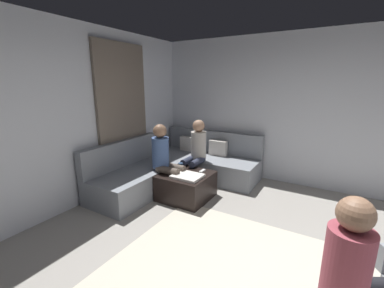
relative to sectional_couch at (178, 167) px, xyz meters
name	(u,v)px	position (x,y,z in m)	size (l,w,h in m)	color
wall_back	(311,112)	(2.08, 1.06, 1.07)	(6.00, 0.12, 2.70)	silver
wall_left	(45,121)	(-0.86, -1.88, 1.07)	(0.12, 6.00, 2.70)	silver
curtain_panel	(123,117)	(-0.76, -0.58, 0.97)	(0.06, 1.10, 2.50)	#726659
area_rug	(240,281)	(1.88, -1.78, -0.27)	(2.60, 2.20, 0.01)	beige
sectional_couch	(178,167)	(0.00, 0.00, 0.00)	(2.10, 2.55, 0.87)	gray
ottoman	(186,186)	(0.50, -0.52, -0.07)	(0.76, 0.76, 0.42)	black
folded_blanket	(187,176)	(0.60, -0.64, 0.16)	(0.44, 0.36, 0.04)	white
coffee_mug	(181,166)	(0.28, -0.34, 0.19)	(0.08, 0.08, 0.10)	#334C72
game_remote	(202,171)	(0.68, -0.30, 0.15)	(0.05, 0.15, 0.02)	white
person_on_couch_back	(196,150)	(0.35, 0.06, 0.38)	(0.30, 0.60, 1.20)	#2D3347
person_on_couch_side	(165,158)	(0.15, -0.59, 0.38)	(0.60, 0.30, 1.20)	brown
person_on_armchair	(360,273)	(2.74, -1.99, 0.36)	(0.59, 0.47, 1.18)	black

